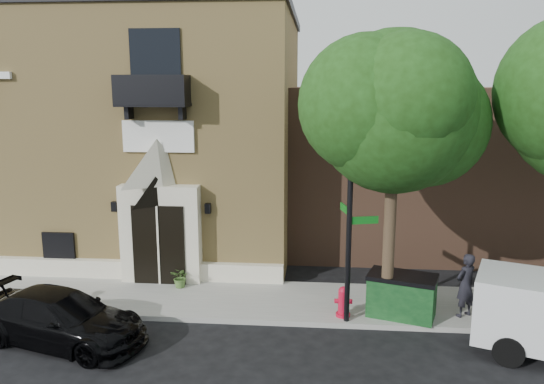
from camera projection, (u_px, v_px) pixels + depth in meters
The scene contains 11 objects.
ground at pixel (170, 322), 14.80m from camera, with size 120.00×120.00×0.00m, color black.
sidewalk at pixel (215, 299), 16.17m from camera, with size 42.00×3.00×0.15m, color gray.
church at pixel (148, 131), 21.89m from camera, with size 12.20×11.01×9.30m.
neighbour_building at pixel (510, 166), 21.94m from camera, with size 18.00×8.00×6.40m, color brown.
street_tree_left at pixel (397, 110), 13.46m from camera, with size 4.97×4.38×7.77m.
black_sedan at pixel (61, 318), 13.51m from camera, with size 1.87×4.60×1.34m, color black.
street_sign at pixel (350, 223), 14.02m from camera, with size 0.99×0.85×5.48m.
fire_hydrant at pixel (343, 302), 14.75m from camera, with size 0.50×0.40×0.87m.
dumpster at pixel (402, 295), 14.74m from camera, with size 2.07×1.56×1.20m.
planter at pixel (181, 277), 16.87m from camera, with size 0.60×0.52×0.67m, color #4B7032.
pedestrian_near at pixel (465, 285), 14.67m from camera, with size 0.66×0.43×1.82m, color black.
Camera 1 is at (4.04, -13.48, 6.51)m, focal length 35.00 mm.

